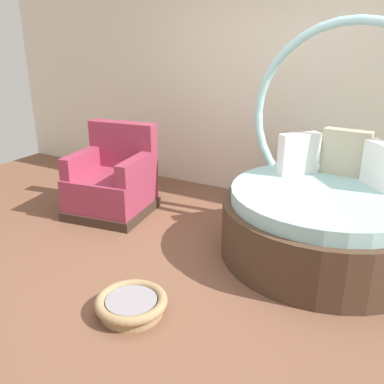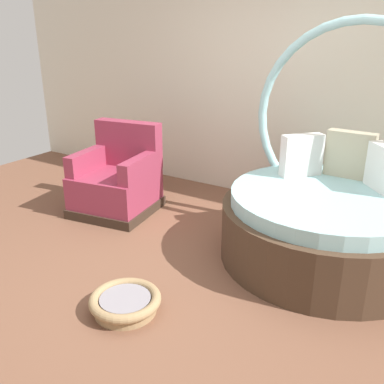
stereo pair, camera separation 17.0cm
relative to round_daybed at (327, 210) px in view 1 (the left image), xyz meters
name	(u,v)px [view 1 (the left image)]	position (x,y,z in m)	size (l,w,h in m)	color
ground_plane	(191,281)	(-0.80, -0.99, -0.41)	(8.00, 8.00, 0.02)	brown
back_wall	(288,63)	(-0.80, 1.11, 1.13)	(8.00, 0.12, 3.08)	silver
round_daybed	(327,210)	(0.00, 0.00, 0.00)	(1.76, 1.76, 1.99)	#473323
red_armchair	(113,183)	(-2.21, -0.20, -0.07)	(0.91, 0.91, 0.94)	#38281E
pet_basket	(131,304)	(-0.95, -1.57, -0.33)	(0.51, 0.51, 0.13)	#9E7F56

